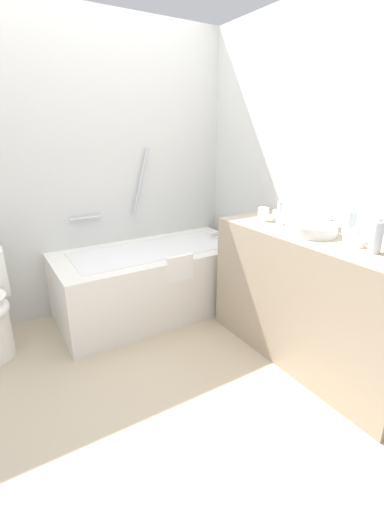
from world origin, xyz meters
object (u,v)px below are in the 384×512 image
object	(u,v)px
drinking_glass_0	(263,214)
drinking_glass_2	(278,215)
water_bottle_1	(376,237)
bathtub	(155,278)
sink_basin	(311,229)
water_bottle_2	(350,226)
water_bottle_3	(281,213)
sink_faucet	(331,225)
drinking_glass_1	(358,238)

from	to	relation	value
drinking_glass_0	drinking_glass_2	size ratio (longest dim) A/B	1.24
water_bottle_1	drinking_glass_2	bearing A→B (deg)	84.28
bathtub	sink_basin	size ratio (longest dim) A/B	5.14
water_bottle_2	drinking_glass_0	bearing A→B (deg)	97.99
water_bottle_3	sink_basin	bearing A→B (deg)	-92.85
bathtub	sink_faucet	size ratio (longest dim) A/B	10.77
sink_basin	sink_faucet	xyz separation A→B (m)	(0.19, 0.00, -0.00)
bathtub	water_bottle_2	size ratio (longest dim) A/B	8.21
sink_basin	sink_faucet	distance (m)	0.19
bathtub	water_bottle_1	xyz separation A→B (m)	(0.58, -1.55, 0.67)
sink_faucet	water_bottle_3	xyz separation A→B (m)	(-0.18, 0.28, 0.05)
sink_faucet	drinking_glass_0	size ratio (longest dim) A/B	1.54
water_bottle_3	drinking_glass_1	size ratio (longest dim) A/B	1.80
water_bottle_1	drinking_glass_1	size ratio (longest dim) A/B	1.88
bathtub	drinking_glass_0	bearing A→B (deg)	-50.54
water_bottle_3	bathtub	bearing A→B (deg)	125.51
water_bottle_2	water_bottle_1	bearing A→B (deg)	-109.79
water_bottle_1	drinking_glass_2	size ratio (longest dim) A/B	2.44
sink_basin	drinking_glass_2	size ratio (longest dim) A/B	4.00
sink_basin	water_bottle_3	world-z (taller)	water_bottle_3
bathtub	sink_faucet	bearing A→B (deg)	-55.31
water_bottle_1	drinking_glass_2	xyz separation A→B (m)	(0.08, 0.81, -0.05)
sink_basin	drinking_glass_2	distance (m)	0.38
bathtub	water_bottle_1	distance (m)	1.79
sink_basin	water_bottle_3	bearing A→B (deg)	87.15
water_bottle_2	drinking_glass_1	xyz separation A→B (m)	(-0.05, -0.10, -0.04)
sink_faucet	drinking_glass_0	bearing A→B (deg)	115.66
water_bottle_3	drinking_glass_0	world-z (taller)	water_bottle_3
sink_faucet	sink_basin	bearing A→B (deg)	180.00
drinking_glass_2	water_bottle_1	bearing A→B (deg)	-95.72
water_bottle_3	drinking_glass_2	xyz separation A→B (m)	(0.06, 0.09, -0.05)
sink_faucet	water_bottle_2	bearing A→B (deg)	-118.37
sink_basin	water_bottle_2	bearing A→B (deg)	-70.71
drinking_glass_1	water_bottle_2	bearing A→B (deg)	61.39
water_bottle_2	drinking_glass_0	distance (m)	0.65
sink_faucet	drinking_glass_1	xyz separation A→B (m)	(-0.17, -0.31, 0.02)
bathtub	water_bottle_1	world-z (taller)	bathtub
sink_faucet	drinking_glass_1	bearing A→B (deg)	-118.45
sink_basin	drinking_glass_0	size ratio (longest dim) A/B	3.23
bathtub	water_bottle_2	world-z (taller)	bathtub
sink_faucet	drinking_glass_1	distance (m)	0.36
sink_basin	drinking_glass_0	bearing A→B (deg)	92.04
water_bottle_1	water_bottle_2	bearing A→B (deg)	70.21
drinking_glass_1	drinking_glass_2	size ratio (longest dim) A/B	1.29
water_bottle_3	drinking_glass_1	world-z (taller)	water_bottle_3
bathtub	drinking_glass_1	distance (m)	1.68
water_bottle_3	drinking_glass_2	bearing A→B (deg)	55.44
water_bottle_1	drinking_glass_1	bearing A→B (deg)	78.54
bathtub	drinking_glass_0	xyz separation A→B (m)	(0.57, -0.69, 0.63)
drinking_glass_0	sink_basin	bearing A→B (deg)	-87.96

